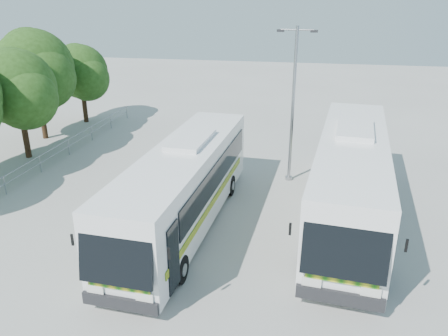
% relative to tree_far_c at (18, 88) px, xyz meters
% --- Properties ---
extents(ground, '(100.00, 100.00, 0.00)m').
position_rel_tree_far_c_xyz_m(ground, '(12.12, -5.10, -4.26)').
color(ground, '#A2A29D').
rests_on(ground, ground).
extents(kerb_divider, '(0.40, 16.00, 0.15)m').
position_rel_tree_far_c_xyz_m(kerb_divider, '(9.82, -3.10, -4.18)').
color(kerb_divider, '#B2B2AD').
rests_on(kerb_divider, ground).
extents(railing, '(0.06, 22.00, 1.00)m').
position_rel_tree_far_c_xyz_m(railing, '(2.12, -1.10, -3.52)').
color(railing, gray).
rests_on(railing, ground).
extents(tree_far_c, '(4.97, 4.69, 6.49)m').
position_rel_tree_far_c_xyz_m(tree_far_c, '(0.00, 0.00, 0.00)').
color(tree_far_c, '#382314').
rests_on(tree_far_c, ground).
extents(tree_far_d, '(5.62, 5.30, 7.33)m').
position_rel_tree_far_c_xyz_m(tree_far_d, '(-1.19, 3.70, 0.56)').
color(tree_far_d, '#382314').
rests_on(tree_far_d, ground).
extents(tree_far_e, '(4.54, 4.28, 5.92)m').
position_rel_tree_far_c_xyz_m(tree_far_e, '(-0.51, 8.20, -0.37)').
color(tree_far_e, '#382314').
rests_on(tree_far_e, ground).
extents(coach_main, '(3.12, 12.44, 3.42)m').
position_rel_tree_far_c_xyz_m(coach_main, '(11.72, -6.31, -2.38)').
color(coach_main, silver).
rests_on(coach_main, ground).
extents(coach_adjacent, '(3.89, 13.49, 3.69)m').
position_rel_tree_far_c_xyz_m(coach_adjacent, '(18.51, -4.34, -2.23)').
color(coach_adjacent, white).
rests_on(coach_adjacent, ground).
extents(lamppost, '(1.93, 0.28, 7.90)m').
position_rel_tree_far_c_xyz_m(lamppost, '(15.76, -0.44, 0.10)').
color(lamppost, gray).
rests_on(lamppost, ground).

